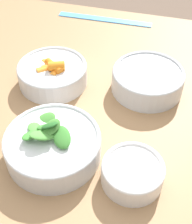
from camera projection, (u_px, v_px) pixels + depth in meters
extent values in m
cube|color=#99724C|center=(76.00, 119.00, 0.76)|extent=(1.31, 1.07, 0.03)
cylinder|color=silver|center=(53.00, 75.00, 0.82)|extent=(0.18, 0.18, 0.05)
torus|color=silver|center=(52.00, 67.00, 0.80)|extent=(0.18, 0.18, 0.01)
cylinder|color=orange|center=(47.00, 70.00, 0.80)|extent=(0.05, 0.05, 0.02)
cylinder|color=orange|center=(72.00, 69.00, 0.81)|extent=(0.05, 0.05, 0.02)
cylinder|color=orange|center=(57.00, 71.00, 0.80)|extent=(0.03, 0.05, 0.02)
cylinder|color=orange|center=(49.00, 67.00, 0.81)|extent=(0.06, 0.05, 0.02)
cylinder|color=orange|center=(52.00, 80.00, 0.78)|extent=(0.03, 0.06, 0.02)
cylinder|color=orange|center=(54.00, 69.00, 0.81)|extent=(0.05, 0.05, 0.02)
cylinder|color=orange|center=(57.00, 66.00, 0.78)|extent=(0.05, 0.04, 0.02)
cylinder|color=orange|center=(54.00, 66.00, 0.79)|extent=(0.06, 0.05, 0.02)
cylinder|color=orange|center=(52.00, 67.00, 0.80)|extent=(0.05, 0.04, 0.02)
cylinder|color=silver|center=(53.00, 146.00, 0.65)|extent=(0.20, 0.20, 0.05)
torus|color=silver|center=(52.00, 138.00, 0.63)|extent=(0.20, 0.20, 0.01)
ellipsoid|color=#3D8433|center=(62.00, 137.00, 0.61)|extent=(0.06, 0.06, 0.03)
ellipsoid|color=#4C933D|center=(43.00, 135.00, 0.61)|extent=(0.06, 0.06, 0.03)
ellipsoid|color=#3D8433|center=(30.00, 136.00, 0.62)|extent=(0.03, 0.04, 0.02)
ellipsoid|color=#4C933D|center=(52.00, 127.00, 0.62)|extent=(0.04, 0.05, 0.03)
ellipsoid|color=#4C933D|center=(44.00, 122.00, 0.67)|extent=(0.07, 0.06, 0.04)
ellipsoid|color=#235B23|center=(50.00, 125.00, 0.61)|extent=(0.04, 0.03, 0.03)
ellipsoid|color=#4C933D|center=(34.00, 127.00, 0.65)|extent=(0.04, 0.05, 0.02)
ellipsoid|color=#4C933D|center=(16.00, 151.00, 0.62)|extent=(0.06, 0.07, 0.04)
ellipsoid|color=#3D8433|center=(46.00, 127.00, 0.63)|extent=(0.05, 0.04, 0.04)
cylinder|color=silver|center=(147.00, 81.00, 0.80)|extent=(0.18, 0.18, 0.05)
torus|color=silver|center=(149.00, 72.00, 0.78)|extent=(0.18, 0.18, 0.01)
cylinder|color=brown|center=(147.00, 83.00, 0.80)|extent=(0.17, 0.17, 0.03)
ellipsoid|color=#AD7551|center=(141.00, 90.00, 0.75)|extent=(0.01, 0.01, 0.01)
ellipsoid|color=#AD7551|center=(159.00, 80.00, 0.78)|extent=(0.01, 0.01, 0.01)
ellipsoid|color=#A36B4C|center=(120.00, 70.00, 0.80)|extent=(0.01, 0.01, 0.01)
ellipsoid|color=#AD7551|center=(117.00, 80.00, 0.78)|extent=(0.01, 0.01, 0.01)
ellipsoid|color=#A36B4C|center=(153.00, 85.00, 0.76)|extent=(0.01, 0.01, 0.01)
ellipsoid|color=#AD7551|center=(135.00, 90.00, 0.75)|extent=(0.01, 0.01, 0.01)
ellipsoid|color=#A36B4C|center=(171.00, 78.00, 0.78)|extent=(0.01, 0.01, 0.01)
ellipsoid|color=#8E5B3D|center=(161.00, 81.00, 0.78)|extent=(0.01, 0.01, 0.01)
ellipsoid|color=#8E5B3D|center=(146.00, 88.00, 0.76)|extent=(0.01, 0.01, 0.01)
ellipsoid|color=#AD7551|center=(149.00, 63.00, 0.83)|extent=(0.01, 0.01, 0.01)
ellipsoid|color=#AD7551|center=(127.00, 88.00, 0.75)|extent=(0.01, 0.01, 0.01)
ellipsoid|color=#AD7551|center=(161.00, 61.00, 0.83)|extent=(0.01, 0.01, 0.01)
cylinder|color=beige|center=(137.00, 80.00, 0.78)|extent=(0.02, 0.02, 0.01)
cylinder|color=#E0A88E|center=(169.00, 76.00, 0.78)|extent=(0.03, 0.03, 0.01)
cylinder|color=tan|center=(158.00, 73.00, 0.80)|extent=(0.03, 0.03, 0.01)
cylinder|color=#E0A88E|center=(146.00, 60.00, 0.83)|extent=(0.02, 0.02, 0.01)
cylinder|color=white|center=(132.00, 174.00, 0.61)|extent=(0.12, 0.12, 0.04)
torus|color=white|center=(133.00, 167.00, 0.59)|extent=(0.12, 0.12, 0.01)
cube|color=tan|center=(119.00, 165.00, 0.61)|extent=(0.04, 0.04, 0.02)
cube|color=tan|center=(133.00, 167.00, 0.60)|extent=(0.06, 0.06, 0.01)
cube|color=tan|center=(125.00, 175.00, 0.59)|extent=(0.06, 0.06, 0.01)
cube|color=#4C99E0|center=(105.00, 19.00, 1.07)|extent=(0.32, 0.03, 0.00)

